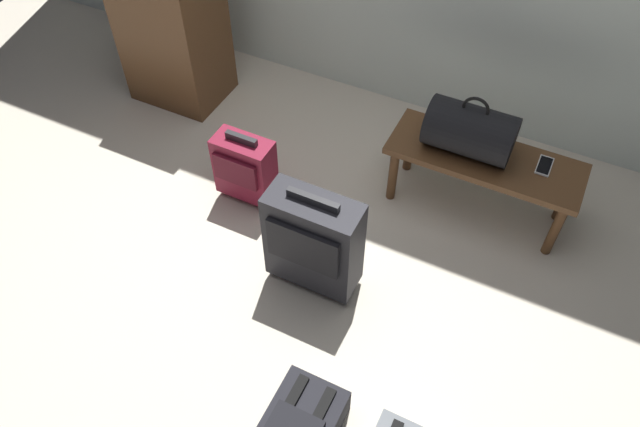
% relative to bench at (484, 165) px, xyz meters
% --- Properties ---
extents(ground_plane, '(6.60, 6.60, 0.00)m').
position_rel_bench_xyz_m(ground_plane, '(-0.70, -0.85, -0.33)').
color(ground_plane, beige).
extents(bench, '(1.00, 0.36, 0.39)m').
position_rel_bench_xyz_m(bench, '(0.00, 0.00, 0.00)').
color(bench, brown).
rests_on(bench, ground).
extents(duffel_bag_black, '(0.44, 0.26, 0.34)m').
position_rel_bench_xyz_m(duffel_bag_black, '(-0.11, -0.00, 0.19)').
color(duffel_bag_black, black).
rests_on(duffel_bag_black, bench).
extents(cell_phone, '(0.07, 0.14, 0.01)m').
position_rel_bench_xyz_m(cell_phone, '(0.28, 0.06, 0.06)').
color(cell_phone, silver).
rests_on(cell_phone, bench).
extents(suitcase_upright_charcoal, '(0.45, 0.22, 0.62)m').
position_rel_bench_xyz_m(suitcase_upright_charcoal, '(-0.57, -0.83, -0.01)').
color(suitcase_upright_charcoal, black).
rests_on(suitcase_upright_charcoal, ground).
extents(suitcase_small_burgundy, '(0.32, 0.19, 0.46)m').
position_rel_bench_xyz_m(suitcase_small_burgundy, '(-1.16, -0.49, -0.09)').
color(suitcase_small_burgundy, maroon).
rests_on(suitcase_small_burgundy, ground).
extents(backpack_dark, '(0.28, 0.38, 0.21)m').
position_rel_bench_xyz_m(backpack_dark, '(-0.27, -1.56, -0.24)').
color(backpack_dark, black).
rests_on(backpack_dark, ground).
extents(side_cabinet, '(0.56, 0.44, 1.10)m').
position_rel_bench_xyz_m(side_cabinet, '(-2.03, 0.15, 0.22)').
color(side_cabinet, brown).
rests_on(side_cabinet, ground).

